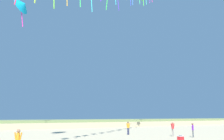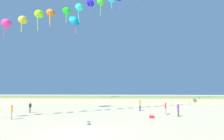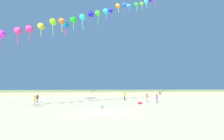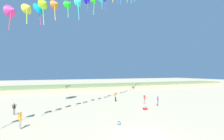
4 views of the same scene
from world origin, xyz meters
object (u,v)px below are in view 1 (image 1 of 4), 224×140
Objects in this scene: large_kite_low_lead at (23,5)px; beach_cooler at (181,138)px; person_far_right at (128,127)px; person_far_left at (173,128)px; person_near_right at (193,129)px.

beach_cooler is (13.63, -15.67, -17.69)m from large_kite_low_lead.
person_far_left is at bearing -56.93° from person_far_right.
person_far_right is at bearing 96.40° from beach_cooler.
person_far_right is 22.49m from large_kite_low_lead.
person_far_left is 0.37× the size of large_kite_low_lead.
large_kite_low_lead reaches higher than person_far_right.
beach_cooler is (0.91, -8.12, -0.75)m from person_far_right.
person_near_right reaches higher than beach_cooler.
large_kite_low_lead is 27.28m from beach_cooler.
beach_cooler is at bearing -83.60° from person_far_right.
person_far_left is 5.67m from person_far_right.
person_far_right is 2.87× the size of beach_cooler.
person_far_right reaches higher than beach_cooler.
person_near_right is at bearing -39.96° from large_kite_low_lead.
person_far_left reaches higher than person_far_right.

